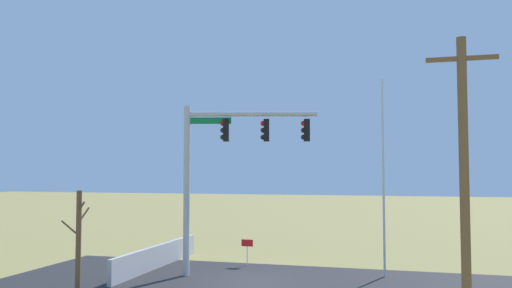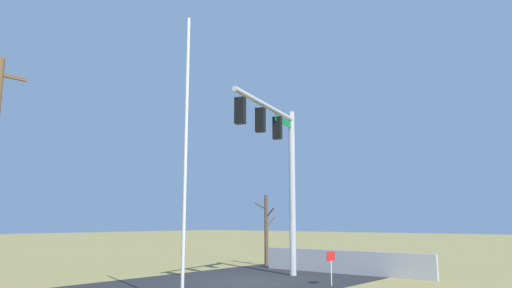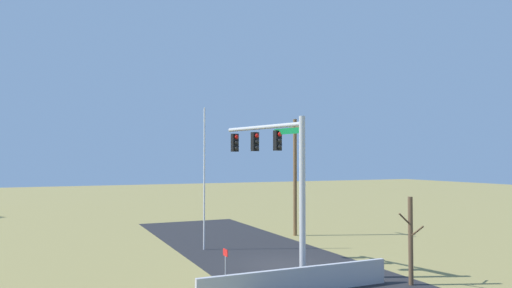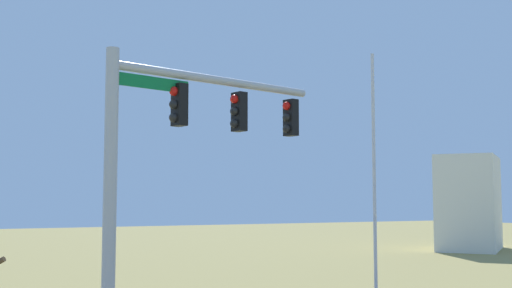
% 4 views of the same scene
% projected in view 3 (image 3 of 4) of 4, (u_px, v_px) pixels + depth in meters
% --- Properties ---
extents(ground_plane, '(160.00, 160.00, 0.00)m').
position_uv_depth(ground_plane, '(282.00, 265.00, 23.38)').
color(ground_plane, olive).
extents(road_surface, '(28.00, 8.00, 0.01)m').
position_uv_depth(road_surface, '(251.00, 250.00, 27.03)').
color(road_surface, '#232326').
rests_on(road_surface, ground_plane).
extents(sidewalk_corner, '(6.00, 6.00, 0.01)m').
position_uv_depth(sidewalk_corner, '(314.00, 284.00, 19.68)').
color(sidewalk_corner, '#B7B5AD').
rests_on(sidewalk_corner, ground_plane).
extents(retaining_fence, '(0.20, 8.34, 1.03)m').
position_uv_depth(retaining_fence, '(298.00, 281.00, 18.25)').
color(retaining_fence, '#A8A8AD').
rests_on(retaining_fence, ground_plane).
extents(signal_mast, '(5.61, 1.63, 7.26)m').
position_uv_depth(signal_mast, '(279.00, 164.00, 22.00)').
color(signal_mast, '#B2B5BA').
rests_on(signal_mast, ground_plane).
extents(flagpole, '(0.10, 0.10, 8.39)m').
position_uv_depth(flagpole, '(204.00, 178.00, 27.39)').
color(flagpole, silver).
rests_on(flagpole, ground_plane).
extents(utility_pole, '(1.90, 0.26, 8.16)m').
position_uv_depth(utility_pole, '(295.00, 175.00, 32.54)').
color(utility_pole, brown).
rests_on(utility_pole, ground_plane).
extents(bare_tree, '(1.27, 1.02, 3.72)m').
position_uv_depth(bare_tree, '(411.00, 239.00, 19.61)').
color(bare_tree, brown).
rests_on(bare_tree, ground_plane).
extents(open_sign, '(0.56, 0.04, 1.22)m').
position_uv_depth(open_sign, '(225.00, 256.00, 21.10)').
color(open_sign, silver).
rests_on(open_sign, ground_plane).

